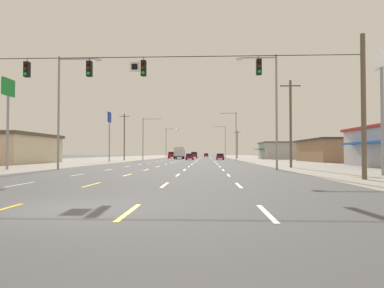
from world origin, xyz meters
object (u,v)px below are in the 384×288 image
(streetlight_left_row_0, at_px, (63,104))
(streetlight_right_row_1, at_px, (235,133))
(box_truck_inner_left_mid, at_px, (179,152))
(streetlight_right_row_0, at_px, (273,104))
(sedan_center_turn_nearest, at_px, (190,157))
(pole_sign_left_row_0, at_px, (8,101))
(streetlight_left_row_2, at_px, (167,141))
(streetlight_right_row_2, at_px, (224,140))
(pole_sign_left_row_1, at_px, (109,125))
(pole_sign_right_row_0, at_px, (382,80))
(sedan_far_right_near, at_px, (220,157))
(suv_center_turn_far, at_px, (194,155))
(hatchback_inner_right_farther, at_px, (206,155))
(streetlight_left_row_1, at_px, (145,136))
(suv_far_left_midfar, at_px, (172,155))

(streetlight_left_row_0, bearing_deg, streetlight_right_row_1, 65.50)
(box_truck_inner_left_mid, xyz_separation_m, streetlight_right_row_0, (13.52, -62.26, 4.19))
(sedan_center_turn_nearest, height_order, pole_sign_left_row_0, pole_sign_left_row_0)
(sedan_center_turn_nearest, bearing_deg, streetlight_right_row_0, -78.52)
(streetlight_right_row_1, height_order, streetlight_left_row_2, streetlight_right_row_1)
(streetlight_left_row_0, height_order, streetlight_left_row_2, streetlight_left_row_0)
(streetlight_right_row_2, bearing_deg, pole_sign_left_row_1, -113.38)
(pole_sign_right_row_0, bearing_deg, streetlight_left_row_2, 105.27)
(box_truck_inner_left_mid, bearing_deg, streetlight_right_row_1, -54.86)
(sedan_far_right_near, bearing_deg, streetlight_right_row_2, 85.39)
(suv_center_turn_far, relative_size, streetlight_right_row_0, 0.46)
(streetlight_right_row_0, bearing_deg, streetlight_right_row_1, 89.96)
(pole_sign_left_row_1, distance_m, pole_sign_right_row_0, 48.60)
(streetlight_left_row_0, relative_size, streetlight_right_row_0, 1.01)
(hatchback_inner_right_farther, bearing_deg, pole_sign_right_row_0, -83.86)
(pole_sign_left_row_1, xyz_separation_m, pole_sign_right_row_0, (29.92, -38.29, -0.18))
(sedan_center_turn_nearest, bearing_deg, streetlight_left_row_0, -100.96)
(box_truck_inner_left_mid, xyz_separation_m, pole_sign_left_row_0, (-11.21, -62.46, 4.56))
(box_truck_inner_left_mid, relative_size, streetlight_left_row_1, 0.77)
(sedan_center_turn_nearest, height_order, pole_sign_right_row_0, pole_sign_right_row_0)
(streetlight_left_row_0, distance_m, streetlight_right_row_0, 19.58)
(sedan_center_turn_nearest, height_order, streetlight_right_row_0, streetlight_right_row_0)
(pole_sign_right_row_0, bearing_deg, sedan_center_turn_nearest, 105.74)
(sedan_far_right_near, xyz_separation_m, box_truck_inner_left_mid, (-10.70, 10.97, 1.08))
(streetlight_left_row_0, relative_size, streetlight_left_row_2, 1.04)
(box_truck_inner_left_mid, distance_m, streetlight_right_row_2, 27.69)
(streetlight_left_row_0, bearing_deg, streetlight_left_row_2, 89.97)
(streetlight_left_row_2, bearing_deg, suv_far_left_midfar, -77.03)
(pole_sign_right_row_0, bearing_deg, sedan_far_right_near, 98.53)
(pole_sign_left_row_0, bearing_deg, suv_center_turn_far, 79.67)
(pole_sign_left_row_0, distance_m, pole_sign_left_row_1, 30.96)
(hatchback_inner_right_farther, bearing_deg, pole_sign_left_row_0, -99.87)
(box_truck_inner_left_mid, distance_m, streetlight_right_row_0, 63.85)
(suv_far_left_midfar, distance_m, pole_sign_left_row_1, 44.08)
(pole_sign_left_row_0, height_order, streetlight_left_row_2, streetlight_left_row_2)
(box_truck_inner_left_mid, height_order, suv_center_turn_far, box_truck_inner_left_mid)
(suv_center_turn_far, bearing_deg, streetlight_left_row_1, -104.30)
(streetlight_left_row_1, relative_size, streetlight_right_row_1, 0.89)
(sedan_center_turn_nearest, height_order, streetlight_left_row_1, streetlight_left_row_1)
(pole_sign_left_row_0, height_order, streetlight_left_row_1, streetlight_left_row_1)
(pole_sign_left_row_0, height_order, streetlight_right_row_0, streetlight_right_row_0)
(suv_center_turn_far, distance_m, streetlight_left_row_2, 12.14)
(pole_sign_left_row_0, height_order, streetlight_right_row_2, streetlight_right_row_2)
(box_truck_inner_left_mid, relative_size, pole_sign_left_row_1, 0.79)
(box_truck_inner_left_mid, bearing_deg, streetlight_right_row_2, 60.40)
(sedan_center_turn_nearest, distance_m, pole_sign_left_row_1, 23.96)
(hatchback_inner_right_farther, height_order, streetlight_left_row_0, streetlight_left_row_0)
(streetlight_left_row_1, height_order, streetlight_right_row_2, streetlight_right_row_2)
(pole_sign_left_row_1, distance_m, streetlight_left_row_0, 31.06)
(sedan_center_turn_nearest, xyz_separation_m, streetlight_right_row_1, (10.05, -6.33, 5.19))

